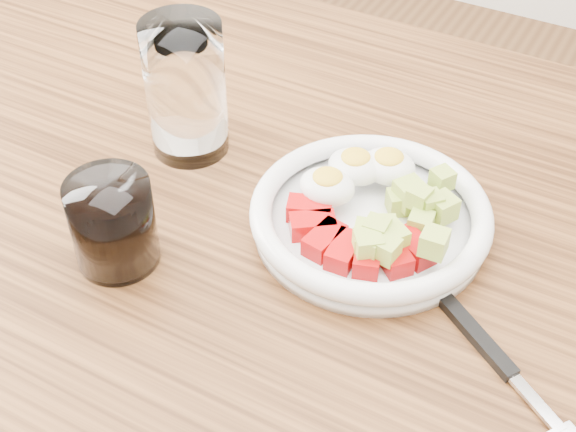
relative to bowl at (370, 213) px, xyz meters
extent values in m
cube|color=brown|center=(-0.70, 0.29, -0.43)|extent=(0.07, 0.07, 0.73)
cube|color=brown|center=(-0.05, -0.06, -0.04)|extent=(1.50, 0.90, 0.04)
cylinder|color=white|center=(0.00, 0.00, -0.01)|extent=(0.22, 0.22, 0.01)
torus|color=white|center=(0.00, 0.00, 0.00)|extent=(0.23, 0.23, 0.02)
cube|color=#B80B0C|center=(-0.05, -0.02, 0.00)|extent=(0.05, 0.04, 0.02)
cube|color=#B80B0C|center=(-0.04, -0.04, 0.00)|extent=(0.05, 0.04, 0.02)
cube|color=#B80B0C|center=(-0.02, -0.06, 0.00)|extent=(0.03, 0.05, 0.02)
cube|color=#B80B0C|center=(0.00, -0.06, 0.00)|extent=(0.03, 0.04, 0.02)
cube|color=#B80B0C|center=(0.02, -0.06, 0.00)|extent=(0.04, 0.05, 0.02)
cube|color=#B80B0C|center=(0.04, -0.04, 0.00)|extent=(0.05, 0.05, 0.02)
cube|color=#B80B0C|center=(0.05, -0.02, 0.00)|extent=(0.05, 0.04, 0.02)
ellipsoid|color=white|center=(-0.04, 0.04, 0.01)|extent=(0.06, 0.05, 0.03)
ellipsoid|color=yellow|center=(-0.04, 0.04, 0.03)|extent=(0.03, 0.03, 0.01)
ellipsoid|color=white|center=(-0.01, 0.06, 0.01)|extent=(0.06, 0.05, 0.03)
ellipsoid|color=yellow|center=(-0.01, 0.06, 0.03)|extent=(0.03, 0.03, 0.01)
ellipsoid|color=white|center=(-0.05, 0.00, 0.01)|extent=(0.06, 0.05, 0.03)
ellipsoid|color=yellow|center=(-0.05, 0.00, 0.03)|extent=(0.03, 0.03, 0.01)
cube|color=#B0C14A|center=(0.02, -0.04, 0.02)|extent=(0.02, 0.02, 0.02)
cube|color=#B0C14A|center=(0.06, 0.03, 0.01)|extent=(0.03, 0.03, 0.02)
cube|color=#B0C14A|center=(0.02, -0.06, 0.02)|extent=(0.02, 0.02, 0.02)
cube|color=#B0C14A|center=(0.04, 0.02, 0.02)|extent=(0.02, 0.02, 0.02)
cube|color=#B0C14A|center=(0.02, -0.06, 0.02)|extent=(0.03, 0.03, 0.02)
cube|color=#B0C14A|center=(0.05, 0.06, 0.02)|extent=(0.03, 0.03, 0.02)
cube|color=#B0C14A|center=(0.01, -0.04, 0.01)|extent=(0.03, 0.03, 0.02)
cube|color=#B0C14A|center=(0.04, -0.05, 0.02)|extent=(0.02, 0.02, 0.02)
cube|color=#B0C14A|center=(0.05, 0.02, 0.02)|extent=(0.03, 0.03, 0.02)
cube|color=#B0C14A|center=(0.03, -0.03, 0.01)|extent=(0.03, 0.03, 0.02)
cube|color=#B0C14A|center=(0.02, 0.03, 0.00)|extent=(0.03, 0.03, 0.02)
cube|color=#B0C14A|center=(0.04, -0.04, 0.01)|extent=(0.03, 0.03, 0.02)
cube|color=#B0C14A|center=(0.05, 0.00, 0.01)|extent=(0.02, 0.02, 0.02)
cube|color=#B0C14A|center=(0.08, -0.03, 0.03)|extent=(0.02, 0.02, 0.02)
cube|color=#B0C14A|center=(0.03, 0.03, 0.01)|extent=(0.04, 0.04, 0.03)
cube|color=black|center=(0.14, -0.08, -0.02)|extent=(0.09, 0.07, 0.01)
cube|color=silver|center=(0.20, -0.12, -0.02)|extent=(0.05, 0.04, 0.00)
cylinder|color=white|center=(-0.23, 0.03, 0.05)|extent=(0.08, 0.08, 0.15)
cylinder|color=white|center=(-0.19, -0.15, 0.02)|extent=(0.08, 0.08, 0.09)
cylinder|color=black|center=(-0.19, -0.15, 0.02)|extent=(0.07, 0.07, 0.08)
camera|label=1|loc=(0.20, -0.53, 0.52)|focal=50.00mm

